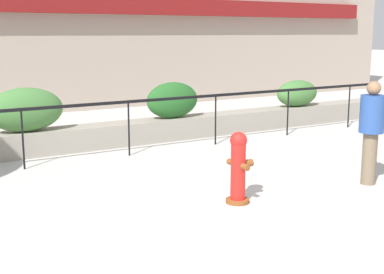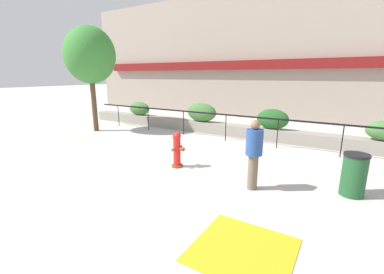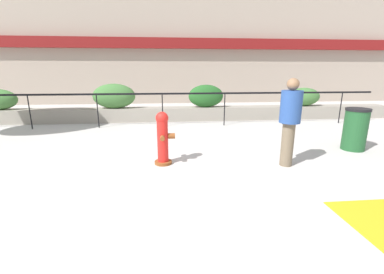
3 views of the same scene
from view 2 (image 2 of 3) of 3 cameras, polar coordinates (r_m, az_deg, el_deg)
ground_plane at (r=7.10m, az=-9.33°, el=-9.27°), size 120.00×120.00×0.00m
building_facade at (r=17.48m, az=17.90°, el=17.09°), size 30.00×1.36×8.00m
planter_wall_low at (r=12.00m, az=9.61°, el=1.45°), size 18.00×0.70×0.50m
fence_railing_segment at (r=10.86m, az=7.57°, el=4.38°), size 15.00×0.05×1.15m
hedge_bush_0 at (r=15.08m, az=-11.65°, el=6.23°), size 1.43×0.64×0.75m
hedge_bush_1 at (r=12.64m, az=2.16°, el=5.49°), size 1.56×0.70×0.91m
hedge_bush_2 at (r=11.38m, az=17.47°, el=3.82°), size 1.34×0.57×0.85m
fire_hydrant at (r=7.77m, az=-3.34°, el=-2.76°), size 0.43×0.47×1.08m
street_tree at (r=13.59m, az=-21.76°, el=16.46°), size 2.52×2.27×4.97m
pedestrian at (r=6.31m, az=13.61°, el=-2.91°), size 0.50×0.50×1.73m
tactile_warning_pad at (r=4.58m, az=11.21°, el=-23.37°), size 1.55×1.55×0.01m
trash_bin at (r=7.04m, az=32.32°, el=-7.09°), size 0.55×0.55×1.01m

